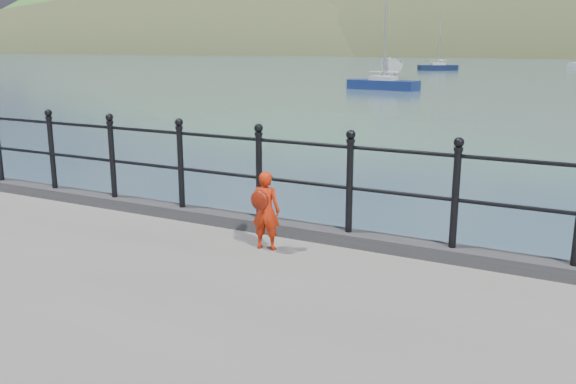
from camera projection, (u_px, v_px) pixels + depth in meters
The scene contains 7 objects.
ground at pixel (307, 308), 7.77m from camera, with size 600.00×600.00×0.00m, color #2D4251.
kerb at pixel (302, 231), 7.39m from camera, with size 60.00×0.30×0.15m, color #28282B.
railing at pixel (303, 170), 7.21m from camera, with size 18.11×0.11×1.20m.
child at pixel (265, 210), 6.85m from camera, with size 0.36×0.32×0.91m.
launch_white at pixel (392, 68), 60.86m from camera, with size 2.00×5.32×2.06m, color white.
sailboat_port at pixel (383, 85), 45.31m from camera, with size 5.48×2.43×7.78m.
sailboat_left at pixel (438, 68), 78.77m from camera, with size 5.00×4.02×7.24m.
Camera 1 is at (3.12, -6.50, 3.27)m, focal length 38.00 mm.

